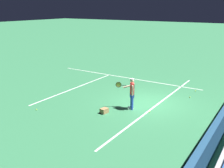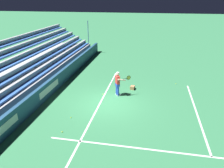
# 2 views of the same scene
# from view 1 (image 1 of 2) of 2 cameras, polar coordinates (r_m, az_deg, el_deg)

# --- Properties ---
(ground_plane) EXTENTS (160.00, 160.00, 0.00)m
(ground_plane) POSITION_cam_1_polar(r_m,az_deg,el_deg) (15.36, 8.14, -4.07)
(ground_plane) COLOR #337A4C
(court_baseline_white) EXTENTS (12.00, 0.10, 0.01)m
(court_baseline_white) POSITION_cam_1_polar(r_m,az_deg,el_deg) (15.17, 9.86, -4.40)
(court_baseline_white) COLOR white
(court_baseline_white) RESTS_ON ground
(court_sideline_white) EXTENTS (0.10, 12.00, 0.01)m
(court_sideline_white) POSITION_cam_1_polar(r_m,az_deg,el_deg) (20.59, 2.87, 1.44)
(court_sideline_white) COLOR white
(court_sideline_white) RESTS_ON ground
(court_service_line_white) EXTENTS (8.22, 0.10, 0.01)m
(court_service_line_white) POSITION_cam_1_polar(r_m,az_deg,el_deg) (18.19, -7.76, -0.75)
(court_service_line_white) COLOR white
(court_service_line_white) RESTS_ON ground
(tennis_player) EXTENTS (0.57, 1.06, 1.71)m
(tennis_player) POSITION_cam_1_polar(r_m,az_deg,el_deg) (14.06, 4.26, -2.04)
(tennis_player) COLOR blue
(tennis_player) RESTS_ON ground
(ball_box_cardboard) EXTENTS (0.44, 0.35, 0.26)m
(ball_box_cardboard) POSITION_cam_1_polar(r_m,az_deg,el_deg) (13.76, -1.71, -5.83)
(ball_box_cardboard) COLOR #A87F51
(ball_box_cardboard) RESTS_ON ground
(tennis_ball_by_box) EXTENTS (0.07, 0.07, 0.07)m
(tennis_ball_by_box) POSITION_cam_1_polar(r_m,az_deg,el_deg) (14.00, 8.18, -6.01)
(tennis_ball_by_box) COLOR #CCE533
(tennis_ball_by_box) RESTS_ON ground
(tennis_ball_midcourt) EXTENTS (0.07, 0.07, 0.07)m
(tennis_ball_midcourt) POSITION_cam_1_polar(r_m,az_deg,el_deg) (16.72, 16.60, -2.77)
(tennis_ball_midcourt) COLOR #CCE533
(tennis_ball_midcourt) RESTS_ON ground
(tennis_ball_near_player) EXTENTS (0.07, 0.07, 0.07)m
(tennis_ball_near_player) POSITION_cam_1_polar(r_m,az_deg,el_deg) (14.72, -16.14, -5.37)
(tennis_ball_near_player) COLOR #CCE533
(tennis_ball_near_player) RESTS_ON ground
(tennis_ball_on_baseline) EXTENTS (0.07, 0.07, 0.07)m
(tennis_ball_on_baseline) POSITION_cam_1_polar(r_m,az_deg,el_deg) (18.06, 17.71, -1.43)
(tennis_ball_on_baseline) COLOR #CCE533
(tennis_ball_on_baseline) RESTS_ON ground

